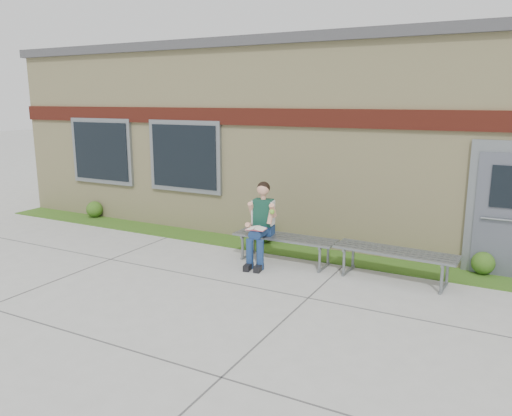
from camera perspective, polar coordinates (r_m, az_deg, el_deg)
The scene contains 9 objects.
ground at distance 7.71m, azimuth -2.46°, elevation -10.18°, with size 80.00×80.00×0.00m, color #9E9E99.
grass_strip at distance 9.91m, azimuth 5.17°, elevation -5.00°, with size 16.00×0.80×0.02m, color #2C5316.
school_building at distance 12.69m, azimuth 11.36°, elevation 8.25°, with size 16.20×6.22×4.20m.
bench_left at distance 9.18m, azimuth 3.29°, elevation -3.93°, with size 1.92×0.53×0.50m.
bench_right at distance 8.58m, azimuth 15.58°, elevation -5.45°, with size 2.02×0.66×0.52m.
girl at distance 9.04m, azimuth 0.56°, elevation -1.59°, with size 0.57×0.92×1.49m.
shrub_west at distance 13.28m, azimuth -17.97°, elevation -0.14°, with size 0.41×0.41×0.41m, color #2C5316.
shrub_mid at distance 10.45m, azimuth 0.86°, elevation -2.66°, with size 0.46×0.46×0.46m, color #2C5316.
shrub_east at distance 9.41m, azimuth 24.52°, elevation -5.75°, with size 0.39×0.39×0.39m, color #2C5316.
Camera 1 is at (3.62, -6.14, 2.95)m, focal length 35.00 mm.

